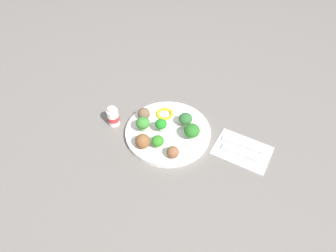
{
  "coord_description": "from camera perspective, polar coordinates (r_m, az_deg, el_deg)",
  "views": [
    {
      "loc": [
        -0.26,
        0.58,
        0.71
      ],
      "look_at": [
        0.0,
        0.0,
        0.04
      ],
      "focal_mm": 30.68,
      "sensor_mm": 36.0,
      "label": 1
    }
  ],
  "objects": [
    {
      "name": "napkin",
      "position": [
        0.93,
        14.53,
        -4.68
      ],
      "size": [
        0.18,
        0.14,
        0.01
      ],
      "primitive_type": "cube",
      "rotation": [
        0.0,
        0.0,
        -0.09
      ],
      "color": "white",
      "rests_on": "ground_plane"
    },
    {
      "name": "broccoli_floret_back_left",
      "position": [
        0.91,
        -1.41,
        0.32
      ],
      "size": [
        0.04,
        0.04,
        0.05
      ],
      "color": "#8EC782",
      "rests_on": "plate"
    },
    {
      "name": "broccoli_floret_back_right",
      "position": [
        0.92,
        -5.02,
        0.53
      ],
      "size": [
        0.05,
        0.05,
        0.05
      ],
      "color": "#92BA7C",
      "rests_on": "plate"
    },
    {
      "name": "yogurt_bottle",
      "position": [
        0.98,
        -10.84,
        1.79
      ],
      "size": [
        0.04,
        0.04,
        0.07
      ],
      "color": "white",
      "rests_on": "ground_plane"
    },
    {
      "name": "meatball_front_right",
      "position": [
        0.88,
        -5.06,
        -3.03
      ],
      "size": [
        0.05,
        0.05,
        0.05
      ],
      "primitive_type": "sphere",
      "color": "brown",
      "rests_on": "plate"
    },
    {
      "name": "ground_plane",
      "position": [
        0.95,
        0.0,
        -1.49
      ],
      "size": [
        4.0,
        4.0,
        0.0
      ],
      "primitive_type": "plane",
      "color": "slate"
    },
    {
      "name": "knife",
      "position": [
        0.94,
        14.53,
        -3.59
      ],
      "size": [
        0.15,
        0.02,
        0.01
      ],
      "color": "silver",
      "rests_on": "napkin"
    },
    {
      "name": "broccoli_floret_center",
      "position": [
        0.87,
        -1.8,
        -3.15
      ],
      "size": [
        0.04,
        0.04,
        0.04
      ],
      "color": "#9FC183",
      "rests_on": "plate"
    },
    {
      "name": "broccoli_floret_mid_left",
      "position": [
        0.94,
        3.51,
        1.41
      ],
      "size": [
        0.04,
        0.04,
        0.05
      ],
      "color": "#9DC083",
      "rests_on": "plate"
    },
    {
      "name": "plate",
      "position": [
        0.95,
        0.0,
        -1.16
      ],
      "size": [
        0.28,
        0.28,
        0.02
      ],
      "primitive_type": "cylinder",
      "color": "white",
      "rests_on": "ground_plane"
    },
    {
      "name": "broccoli_floret_front_left",
      "position": [
        0.89,
        4.66,
        -1.18
      ],
      "size": [
        0.05,
        0.05,
        0.05
      ],
      "color": "#92BE81",
      "rests_on": "plate"
    },
    {
      "name": "fork",
      "position": [
        0.92,
        13.77,
        -5.09
      ],
      "size": [
        0.12,
        0.03,
        0.01
      ],
      "color": "silver",
      "rests_on": "napkin"
    },
    {
      "name": "meatball_center",
      "position": [
        0.97,
        -4.83,
        2.44
      ],
      "size": [
        0.04,
        0.04,
        0.04
      ],
      "primitive_type": "sphere",
      "color": "brown",
      "rests_on": "plate"
    },
    {
      "name": "meatball_far_rim",
      "position": [
        0.86,
        0.95,
        -5.23
      ],
      "size": [
        0.04,
        0.04,
        0.04
      ],
      "primitive_type": "sphere",
      "color": "brown",
      "rests_on": "plate"
    },
    {
      "name": "pepper_ring_front_left",
      "position": [
        0.99,
        -0.64,
        2.45
      ],
      "size": [
        0.07,
        0.07,
        0.01
      ],
      "primitive_type": "torus",
      "rotation": [
        0.0,
        0.0,
        4.5
      ],
      "color": "yellow",
      "rests_on": "plate"
    }
  ]
}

